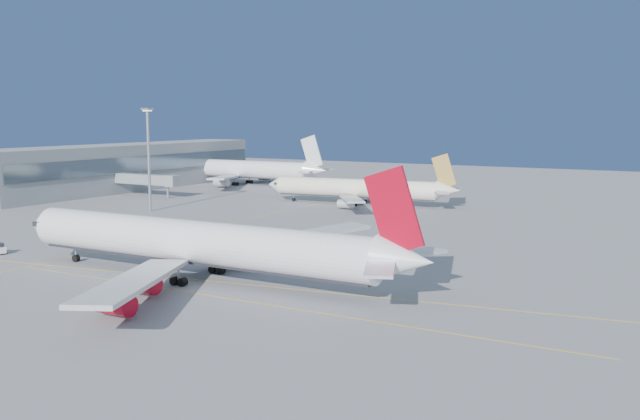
{
  "coord_description": "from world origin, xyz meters",
  "views": [
    {
      "loc": [
        57.86,
        -89.16,
        24.48
      ],
      "look_at": [
        -7.06,
        25.09,
        7.0
      ],
      "focal_mm": 40.0,
      "sensor_mm": 36.0,
      "label": 1
    }
  ],
  "objects": [
    {
      "name": "taxiway_lines",
      "position": [
        -14.71,
        6.34,
        0.01
      ],
      "size": [
        118.86,
        140.0,
        0.02
      ],
      "color": "gold",
      "rests_on": "ground"
    },
    {
      "name": "airliner_third",
      "position": [
        -90.85,
        117.29,
        5.46
      ],
      "size": [
        67.16,
        62.07,
        18.05
      ],
      "rotation": [
        0.0,
        0.0,
        0.02
      ],
      "color": "white",
      "rests_on": "ground"
    },
    {
      "name": "airliner_etihad",
      "position": [
        -29.15,
        85.96,
        4.48
      ],
      "size": [
        56.39,
        51.82,
        14.71
      ],
      "rotation": [
        0.0,
        0.0,
        0.11
      ],
      "color": "silver",
      "rests_on": "ground"
    },
    {
      "name": "jet_bridge",
      "position": [
        -93.11,
        72.0,
        5.17
      ],
      "size": [
        23.6,
        3.6,
        6.9
      ],
      "color": "gray",
      "rests_on": "ground"
    },
    {
      "name": "terminal",
      "position": [
        -114.93,
        85.0,
        7.51
      ],
      "size": [
        18.4,
        110.0,
        15.0
      ],
      "color": "gray",
      "rests_on": "ground"
    },
    {
      "name": "ground",
      "position": [
        0.0,
        0.0,
        0.0
      ],
      "size": [
        500.0,
        500.0,
        0.0
      ],
      "primitive_type": "plane",
      "color": "slate",
      "rests_on": "ground"
    },
    {
      "name": "airliner_virgin",
      "position": [
        -9.34,
        -7.01,
        5.51
      ],
      "size": [
        73.92,
        66.63,
        18.29
      ],
      "rotation": [
        0.0,
        0.0,
        0.0
      ],
      "color": "white",
      "rests_on": "ground"
    },
    {
      "name": "light_mast",
      "position": [
        -70.06,
        47.37,
        15.55
      ],
      "size": [
        2.28,
        2.28,
        26.35
      ],
      "color": "gray",
      "rests_on": "ground"
    }
  ]
}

